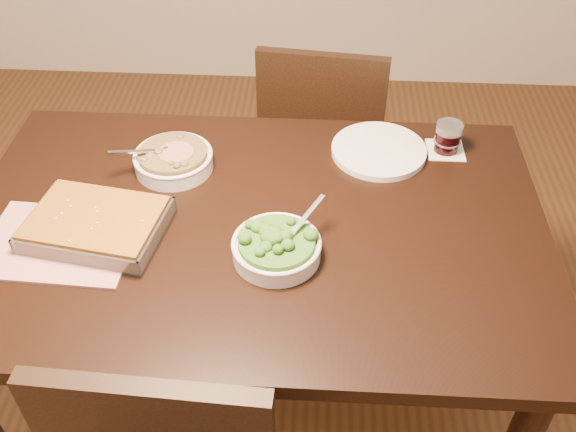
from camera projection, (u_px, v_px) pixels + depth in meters
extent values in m
plane|color=#472814|center=(262.00, 397.00, 2.03)|extent=(4.00, 4.00, 0.00)
cube|color=black|center=(254.00, 228.00, 1.54)|extent=(1.40, 0.90, 0.04)
cube|color=black|center=(255.00, 249.00, 1.59)|extent=(1.26, 0.76, 0.08)
cylinder|color=black|center=(80.00, 228.00, 2.09)|extent=(0.07, 0.07, 0.71)
cylinder|color=black|center=(463.00, 243.00, 2.04)|extent=(0.07, 0.07, 0.71)
cube|color=#AA303C|center=(60.00, 243.00, 1.47)|extent=(0.35, 0.27, 0.01)
cube|color=white|center=(445.00, 150.00, 1.74)|extent=(0.10, 0.10, 0.00)
cylinder|color=white|center=(174.00, 162.00, 1.67)|extent=(0.20, 0.20, 0.04)
torus|color=white|center=(173.00, 155.00, 1.66)|extent=(0.21, 0.21, 0.01)
cylinder|color=#38240F|center=(173.00, 154.00, 1.65)|extent=(0.18, 0.18, 0.02)
cube|color=silver|center=(149.00, 156.00, 1.62)|extent=(0.12, 0.08, 0.04)
cylinder|color=maroon|center=(176.00, 152.00, 1.64)|extent=(0.09, 0.09, 0.00)
cylinder|color=white|center=(277.00, 250.00, 1.43)|extent=(0.20, 0.20, 0.04)
torus|color=white|center=(276.00, 243.00, 1.42)|extent=(0.20, 0.20, 0.01)
cylinder|color=#114B11|center=(276.00, 242.00, 1.41)|extent=(0.17, 0.17, 0.02)
cube|color=silver|center=(294.00, 222.00, 1.44)|extent=(0.08, 0.11, 0.04)
cube|color=silver|center=(98.00, 232.00, 1.50)|extent=(0.34, 0.27, 0.01)
cube|color=#5E290D|center=(96.00, 224.00, 1.48)|extent=(0.32, 0.25, 0.05)
cube|color=silver|center=(116.00, 195.00, 1.56)|extent=(0.30, 0.06, 0.04)
cube|color=silver|center=(75.00, 258.00, 1.40)|extent=(0.30, 0.06, 0.04)
cube|color=silver|center=(158.00, 235.00, 1.46)|extent=(0.04, 0.22, 0.04)
cube|color=silver|center=(37.00, 215.00, 1.50)|extent=(0.04, 0.22, 0.04)
cylinder|color=black|center=(447.00, 141.00, 1.72)|extent=(0.06, 0.06, 0.06)
cylinder|color=silver|center=(450.00, 128.00, 1.69)|extent=(0.07, 0.07, 0.02)
cylinder|color=silver|center=(379.00, 151.00, 1.73)|extent=(0.25, 0.25, 0.02)
cube|color=black|center=(325.00, 143.00, 2.34)|extent=(0.45, 0.45, 0.04)
cylinder|color=black|center=(371.00, 167.00, 2.59)|extent=(0.03, 0.03, 0.40)
cylinder|color=black|center=(364.00, 224.00, 2.34)|extent=(0.03, 0.03, 0.40)
cylinder|color=black|center=(287.00, 158.00, 2.64)|extent=(0.03, 0.03, 0.40)
cylinder|color=black|center=(270.00, 213.00, 2.38)|extent=(0.03, 0.03, 0.40)
cube|color=black|center=(320.00, 116.00, 2.05)|extent=(0.41, 0.08, 0.44)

